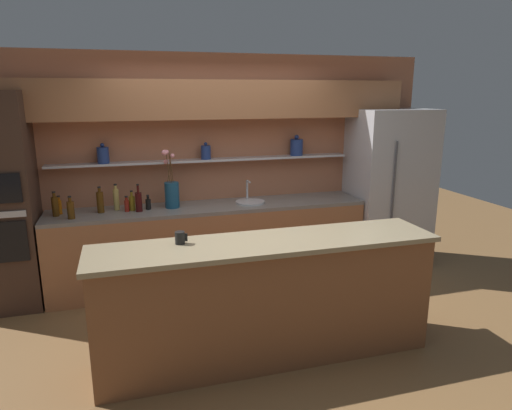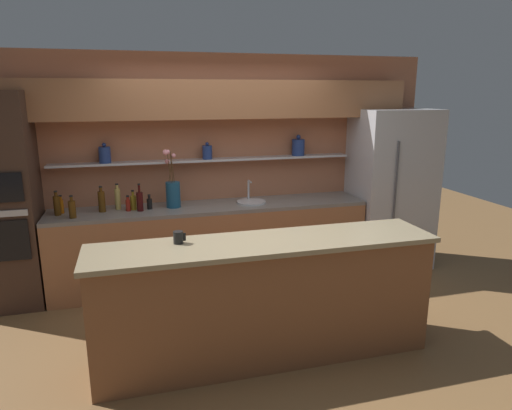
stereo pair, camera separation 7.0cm
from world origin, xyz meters
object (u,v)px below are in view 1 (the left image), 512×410
Objects in this scene: bottle_spirit_1 at (55,206)px; bottle_sauce_2 at (148,204)px; bottle_spirit_6 at (116,199)px; coffee_mug at (180,238)px; bottle_spirit_3 at (71,210)px; bottle_sauce_7 at (59,206)px; bottle_spirit_4 at (100,202)px; bottle_sauce_5 at (127,205)px; bottle_oil_8 at (132,203)px; refrigerator at (389,189)px; flower_vase at (172,192)px; sink_fixture at (250,201)px; bottle_wine_0 at (139,201)px.

bottle_spirit_1 reaches higher than bottle_sauce_2.
bottle_spirit_6 is 2.94× the size of coffee_mug.
bottle_spirit_3 is 0.26m from bottle_sauce_7.
bottle_spirit_4 is 0.27m from bottle_sauce_5.
bottle_spirit_1 is 1.53× the size of bottle_sauce_5.
bottle_oil_8 is (0.77, 0.03, -0.02)m from bottle_spirit_1.
refrigerator is at bearing 1.70° from bottle_spirit_3.
flower_vase is at bearing 4.75° from bottle_sauce_5.
bottle_spirit_3 is (-3.72, -0.11, 0.03)m from refrigerator.
bottle_oil_8 is (-0.43, -0.00, -0.09)m from flower_vase.
coffee_mug is at bearing -54.85° from bottle_spirit_1.
bottle_spirit_1 is 1.20× the size of bottle_oil_8.
bottle_spirit_3 is at bearing -167.45° from bottle_sauce_2.
bottle_spirit_3 is at bearing -165.42° from bottle_sauce_5.
refrigerator reaches higher than bottle_spirit_4.
bottle_oil_8 is 1.61m from coffee_mug.
flower_vase is at bearing 10.03° from bottle_spirit_3.
bottle_oil_8 is at bearing -22.85° from bottle_spirit_6.
bottle_sauce_7 is at bearing 172.90° from bottle_sauce_5.
bottle_spirit_1 reaches higher than bottle_sauce_7.
bottle_spirit_4 is at bearing 178.90° from refrigerator.
sink_fixture is at bearing 178.47° from refrigerator.
bottle_spirit_4 reaches higher than bottle_sauce_2.
flower_vase is 0.50m from bottle_sauce_5.
bottle_spirit_4 is at bearing -179.38° from bottle_oil_8.
sink_fixture is 1.97× the size of bottle_sauce_5.
bottle_sauce_5 is 0.07m from bottle_oil_8.
bottle_spirit_1 is (-3.89, 0.04, 0.04)m from refrigerator.
sink_fixture is 1.85m from coffee_mug.
refrigerator is 7.53× the size of bottle_spirit_1.
coffee_mug is (1.06, -1.62, 0.06)m from bottle_sauce_7.
bottle_spirit_3 is at bearing 123.58° from coffee_mug.
refrigerator is 3.73m from bottle_spirit_3.
refrigerator reaches higher than bottle_wine_0.
coffee_mug is at bearing -56.85° from bottle_sauce_7.
bottle_sauce_2 is 0.35m from bottle_spirit_6.
flower_vase is 2.31× the size of bottle_spirit_4.
bottle_spirit_3 is 0.84× the size of bottle_spirit_4.
refrigerator reaches higher than bottle_sauce_2.
bottle_oil_8 is (-3.12, 0.07, 0.02)m from refrigerator.
flower_vase is at bearing 178.47° from refrigerator.
bottle_wine_0 reaches higher than sink_fixture.
bottle_sauce_2 is 0.23m from bottle_sauce_5.
bottle_spirit_3 is 1.08× the size of bottle_oil_8.
bottle_sauce_5 is at bearing -7.41° from bottle_spirit_4.
bottle_oil_8 is (-0.17, 0.01, 0.02)m from bottle_sauce_2.
bottle_spirit_6 reaches higher than bottle_spirit_1.
bottle_spirit_6 is at bearing 173.61° from flower_vase.
bottle_spirit_4 is 2.88× the size of coffee_mug.
bottle_sauce_7 is at bearing 173.09° from bottle_spirit_4.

